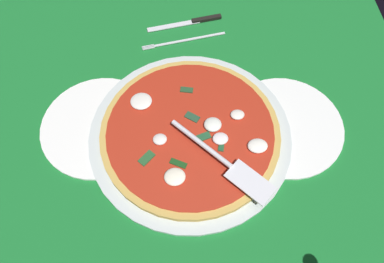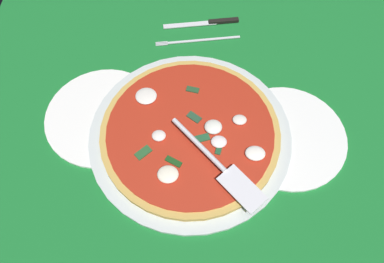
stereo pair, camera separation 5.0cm
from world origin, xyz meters
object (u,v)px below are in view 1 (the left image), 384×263
Objects in this scene: dinner_plate_left at (100,126)px; dinner_plate_right at (285,126)px; pizza at (192,132)px; place_setting_far at (188,32)px; pizza_server at (223,161)px.

dinner_plate_left is 1.01× the size of dinner_plate_right.
pizza is (19.89, -3.94, 1.57)cm from dinner_plate_left.
dinner_plate_right is at bearing 113.29° from place_setting_far.
pizza_server is at bearing -25.70° from dinner_plate_left.
place_setting_far reaches higher than dinner_plate_left.
place_setting_far is (-19.12, 29.52, -0.15)cm from dinner_plate_right.
place_setting_far is at bearing 51.44° from dinner_plate_left.
place_setting_far is (21.09, 26.45, -0.15)cm from dinner_plate_left.
dinner_plate_left is 20.33cm from pizza.
dinner_plate_right is 17.91cm from pizza_server.
dinner_plate_right is at bearing 2.47° from pizza.
pizza reaches higher than dinner_plate_left.
dinner_plate_right is (40.21, -3.07, 0.00)cm from dinner_plate_left.
pizza is at bearing 78.09° from place_setting_far.
pizza_server is at bearing 86.63° from place_setting_far.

